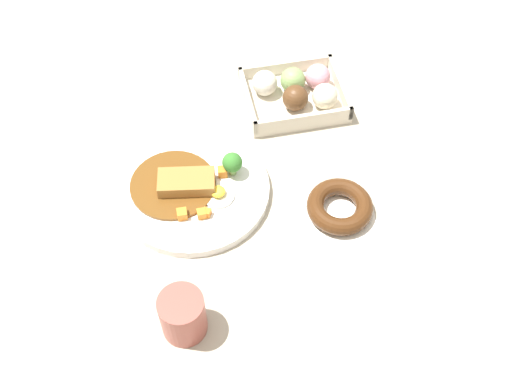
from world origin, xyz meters
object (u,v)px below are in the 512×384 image
at_px(chocolate_ring_donut, 340,207).
at_px(curry_plate, 193,189).
at_px(donut_box, 297,92).
at_px(coffee_mug, 183,315).

bearing_deg(chocolate_ring_donut, curry_plate, -20.49).
xyz_separation_m(curry_plate, chocolate_ring_donut, (-0.26, 0.10, 0.00)).
distance_m(donut_box, coffee_mug, 0.55).
bearing_deg(chocolate_ring_donut, donut_box, -88.33).
xyz_separation_m(curry_plate, coffee_mug, (0.05, 0.26, 0.03)).
distance_m(donut_box, chocolate_ring_donut, 0.29).
bearing_deg(curry_plate, chocolate_ring_donut, 159.51).
bearing_deg(donut_box, coffee_mug, 56.90).
bearing_deg(coffee_mug, donut_box, -123.10).
distance_m(curry_plate, coffee_mug, 0.27).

